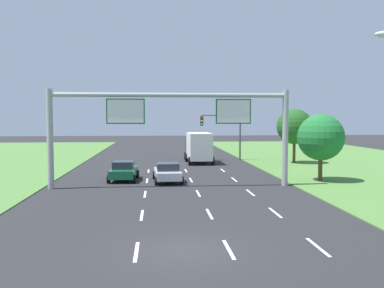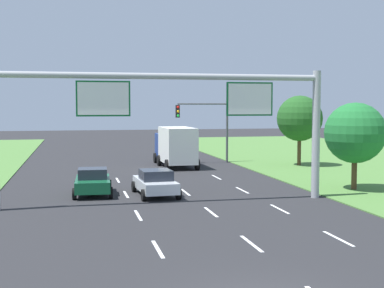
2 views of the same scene
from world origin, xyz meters
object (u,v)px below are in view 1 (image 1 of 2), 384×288
car_lead_silver (124,171)px  roadside_tree_mid (321,137)px  box_truck (198,147)px  roadside_tree_far (294,127)px  sign_gantry (172,120)px  car_near_red (167,172)px  traffic_light_mast (224,127)px

car_lead_silver → roadside_tree_mid: (15.44, -1.70, 2.70)m
car_lead_silver → box_truck: size_ratio=0.57×
car_lead_silver → roadside_tree_far: 21.05m
roadside_tree_mid → sign_gantry: bearing=-170.8°
car_lead_silver → car_near_red: bearing=-14.2°
traffic_light_mast → car_near_red: bearing=-113.3°
box_truck → sign_gantry: size_ratio=0.42×
car_lead_silver → sign_gantry: sign_gantry is taller
traffic_light_mast → roadside_tree_far: bearing=-28.9°
traffic_light_mast → sign_gantry: bearing=-109.7°
roadside_tree_mid → car_lead_silver: bearing=173.7°
car_near_red → roadside_tree_mid: roadside_tree_mid is taller
car_near_red → car_lead_silver: (-3.46, 1.03, 0.01)m
car_near_red → roadside_tree_mid: 12.30m
roadside_tree_far → roadside_tree_mid: bearing=-99.3°
sign_gantry → roadside_tree_mid: 11.94m
box_truck → car_near_red: bearing=-106.2°
box_truck → roadside_tree_far: roadside_tree_far is taller
car_lead_silver → roadside_tree_far: roadside_tree_far is taller
roadside_tree_mid → roadside_tree_far: bearing=80.7°
car_lead_silver → sign_gantry: (3.74, -3.60, 4.11)m
box_truck → car_lead_silver: bearing=-120.3°
car_near_red → traffic_light_mast: size_ratio=0.78×
roadside_tree_mid → roadside_tree_far: size_ratio=0.89×
car_lead_silver → roadside_tree_mid: roadside_tree_mid is taller
car_lead_silver → roadside_tree_mid: 15.77m
sign_gantry → traffic_light_mast: size_ratio=3.08×
roadside_tree_far → sign_gantry: bearing=-133.1°
traffic_light_mast → roadside_tree_mid: 17.54m
sign_gantry → roadside_tree_mid: size_ratio=3.26×
sign_gantry → traffic_light_mast: (6.68, 18.69, -1.00)m
car_lead_silver → sign_gantry: bearing=-41.5°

